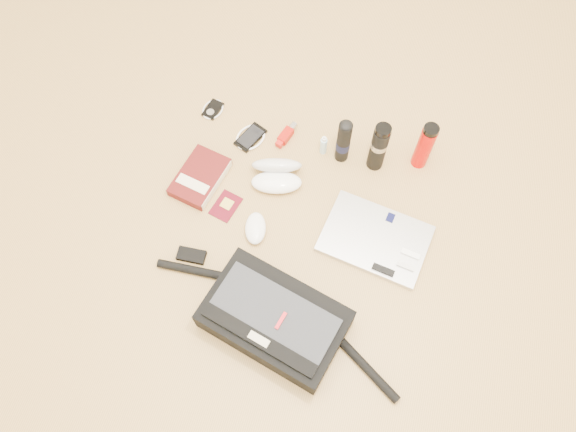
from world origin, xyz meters
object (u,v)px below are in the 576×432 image
Objects in this scene: book at (200,177)px; thermos_black at (379,147)px; messenger_bag at (274,319)px; thermos_red at (425,146)px; laptop at (375,239)px.

thermos_black is (0.60, 0.24, 0.10)m from book.
thermos_red is (0.35, 0.73, 0.05)m from messenger_bag.
laptop is 0.67m from book.
messenger_bag is 3.57× the size of book.
thermos_black is at bearing 110.84° from laptop.
messenger_bag is 2.25× the size of laptop.
laptop is 0.38m from thermos_red.
laptop is (0.26, 0.38, -0.04)m from messenger_bag.
messenger_bag is at bearing -105.63° from thermos_black.
thermos_black reaches higher than book.
thermos_red reaches higher than laptop.
messenger_bag is 0.60m from book.
book is at bearing 147.24° from messenger_bag.
book is 0.65m from thermos_black.
thermos_black reaches higher than messenger_bag.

